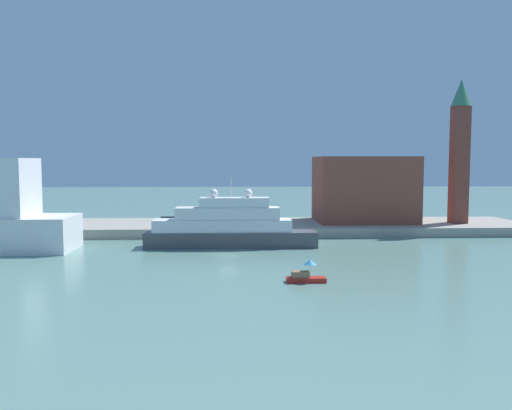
% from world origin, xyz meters
% --- Properties ---
extents(ground, '(400.00, 400.00, 0.00)m').
position_xyz_m(ground, '(0.00, 0.00, 0.00)').
color(ground, slate).
extents(quay_dock, '(110.00, 18.66, 1.69)m').
position_xyz_m(quay_dock, '(0.00, 25.33, 0.84)').
color(quay_dock, gray).
rests_on(quay_dock, ground).
extents(large_yacht, '(26.47, 4.37, 10.71)m').
position_xyz_m(large_yacht, '(-0.06, 7.53, 3.05)').
color(large_yacht, '#4C4C51').
rests_on(large_yacht, ground).
extents(small_motorboat, '(4.33, 1.49, 2.48)m').
position_xyz_m(small_motorboat, '(8.69, -16.90, 0.79)').
color(small_motorboat, '#B22319').
rests_on(small_motorboat, ground).
extents(harbor_building, '(18.16, 13.85, 12.41)m').
position_xyz_m(harbor_building, '(25.68, 27.04, 7.89)').
color(harbor_building, brown).
rests_on(harbor_building, quay_dock).
extents(bell_tower, '(3.71, 3.71, 26.60)m').
position_xyz_m(bell_tower, '(42.64, 23.62, 16.22)').
color(bell_tower, brown).
rests_on(bell_tower, quay_dock).
extents(parked_car, '(4.22, 1.63, 1.38)m').
position_xyz_m(parked_car, '(-11.31, 24.19, 2.28)').
color(parked_car, black).
rests_on(parked_car, quay_dock).
extents(person_figure, '(0.36, 0.36, 1.81)m').
position_xyz_m(person_figure, '(-7.33, 22.50, 2.53)').
color(person_figure, maroon).
rests_on(person_figure, quay_dock).
extents(mooring_bollard, '(0.48, 0.48, 0.69)m').
position_xyz_m(mooring_bollard, '(6.70, 17.61, 2.03)').
color(mooring_bollard, black).
rests_on(mooring_bollard, quay_dock).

